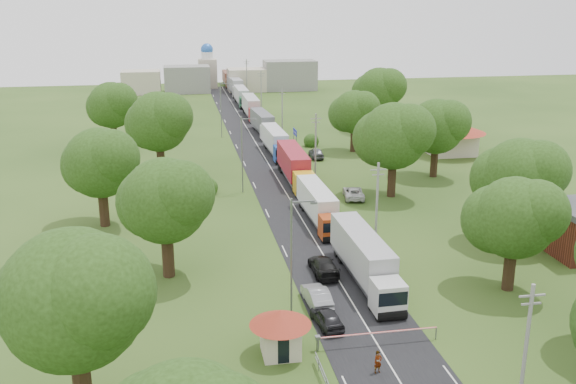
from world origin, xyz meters
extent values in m
plane|color=#2A4717|center=(0.00, 0.00, 0.00)|extent=(260.00, 260.00, 0.00)
cube|color=black|center=(0.00, 20.00, 0.00)|extent=(8.00, 200.00, 0.04)
cylinder|color=slate|center=(-4.50, -25.00, 0.55)|extent=(0.20, 0.20, 1.10)
cube|color=slate|center=(-4.50, -25.00, 1.05)|extent=(0.35, 0.35, 0.25)
cylinder|color=red|center=(0.00, -25.00, 1.00)|extent=(9.00, 0.12, 0.12)
cylinder|color=slate|center=(4.50, -25.00, 0.50)|extent=(0.10, 0.10, 1.00)
cube|color=beige|center=(-7.20, -25.00, 1.20)|extent=(2.60, 2.60, 2.40)
cone|color=maroon|center=(-7.20, -25.00, 2.90)|extent=(4.40, 4.40, 1.10)
cube|color=black|center=(-5.89, -25.00, 1.40)|extent=(0.02, 1.20, 0.90)
cube|color=black|center=(-7.20, -26.31, 1.00)|extent=(0.80, 0.02, 1.90)
cylinder|color=slate|center=(5.20, 33.80, 2.00)|extent=(0.12, 0.12, 4.00)
cylinder|color=slate|center=(5.20, 36.20, 2.00)|extent=(0.12, 0.12, 4.00)
cube|color=#161B98|center=(5.20, 35.00, 3.60)|extent=(0.06, 3.00, 1.00)
cube|color=silver|center=(5.20, 35.00, 3.60)|extent=(0.07, 3.10, 0.06)
cylinder|color=gray|center=(5.50, -35.00, 4.50)|extent=(0.24, 0.24, 9.00)
cube|color=gray|center=(5.50, -35.00, 8.30)|extent=(1.60, 0.10, 0.10)
cube|color=gray|center=(5.50, -35.00, 7.80)|extent=(1.20, 0.10, 0.10)
cylinder|color=gray|center=(5.50, -7.00, 4.50)|extent=(0.24, 0.24, 9.00)
cube|color=gray|center=(5.50, -7.00, 8.30)|extent=(1.60, 0.10, 0.10)
cube|color=gray|center=(5.50, -7.00, 7.80)|extent=(1.20, 0.10, 0.10)
cylinder|color=gray|center=(5.50, 21.00, 4.50)|extent=(0.24, 0.24, 9.00)
cube|color=gray|center=(5.50, 21.00, 8.30)|extent=(1.60, 0.10, 0.10)
cube|color=gray|center=(5.50, 21.00, 7.80)|extent=(1.20, 0.10, 0.10)
cylinder|color=gray|center=(5.50, 49.00, 4.50)|extent=(0.24, 0.24, 9.00)
cube|color=gray|center=(5.50, 49.00, 8.30)|extent=(1.60, 0.10, 0.10)
cube|color=gray|center=(5.50, 49.00, 7.80)|extent=(1.20, 0.10, 0.10)
cylinder|color=gray|center=(5.50, 77.00, 4.50)|extent=(0.24, 0.24, 9.00)
cube|color=gray|center=(5.50, 77.00, 8.30)|extent=(1.60, 0.10, 0.10)
cube|color=gray|center=(5.50, 77.00, 7.80)|extent=(1.20, 0.10, 0.10)
cylinder|color=gray|center=(5.50, 105.00, 4.50)|extent=(0.24, 0.24, 9.00)
cube|color=gray|center=(5.50, 105.00, 8.30)|extent=(1.60, 0.10, 0.10)
cube|color=gray|center=(5.50, 105.00, 7.80)|extent=(1.20, 0.10, 0.10)
cylinder|color=slate|center=(-5.50, -20.00, 5.00)|extent=(0.16, 0.16, 10.00)
cube|color=slate|center=(-4.60, -20.00, 9.70)|extent=(1.80, 0.10, 0.10)
cube|color=slate|center=(-3.80, -20.00, 9.55)|extent=(0.50, 0.22, 0.15)
cylinder|color=slate|center=(-5.50, 15.00, 5.00)|extent=(0.16, 0.16, 10.00)
cube|color=slate|center=(-4.60, 15.00, 9.70)|extent=(1.80, 0.10, 0.10)
cube|color=slate|center=(-3.80, 15.00, 9.55)|extent=(0.50, 0.22, 0.15)
cylinder|color=slate|center=(-5.50, 50.00, 5.00)|extent=(0.16, 0.16, 10.00)
cube|color=slate|center=(-4.60, 50.00, 9.70)|extent=(1.80, 0.10, 0.10)
cube|color=slate|center=(-3.80, 50.00, 9.55)|extent=(0.50, 0.22, 0.15)
cylinder|color=#382616|center=(14.00, -18.00, 1.92)|extent=(1.04, 1.04, 3.85)
sphere|color=#1F380F|center=(14.00, -18.00, 6.60)|extent=(7.00, 7.00, 7.00)
sphere|color=#1F380F|center=(15.25, -19.00, 7.35)|extent=(5.50, 5.50, 5.50)
sphere|color=#1F380F|center=(13.00, -16.75, 6.10)|extent=(6.00, 6.00, 6.00)
cylinder|color=#382616|center=(20.00, -8.00, 2.10)|extent=(1.08, 1.08, 4.20)
sphere|color=#1F380F|center=(20.00, -8.00, 7.22)|extent=(7.70, 7.70, 7.70)
sphere|color=#1F380F|center=(21.38, -9.10, 8.05)|extent=(6.05, 6.05, 6.05)
sphere|color=#1F380F|center=(18.90, -6.62, 6.67)|extent=(6.60, 6.60, 6.60)
cylinder|color=#382616|center=(13.00, 10.00, 2.27)|extent=(1.12, 1.12, 4.55)
sphere|color=#1F380F|center=(13.00, 10.00, 7.85)|extent=(8.40, 8.40, 8.40)
sphere|color=#1F380F|center=(14.50, 8.80, 8.75)|extent=(6.60, 6.60, 6.60)
sphere|color=#1F380F|center=(11.80, 11.50, 7.25)|extent=(7.20, 7.20, 7.20)
cylinder|color=#382616|center=(22.00, 18.00, 2.10)|extent=(1.08, 1.08, 4.20)
sphere|color=#1F380F|center=(22.00, 18.00, 7.22)|extent=(7.70, 7.70, 7.70)
sphere|color=#1F380F|center=(23.38, 16.90, 8.05)|extent=(6.05, 6.05, 6.05)
sphere|color=#1F380F|center=(20.90, 19.38, 6.67)|extent=(6.60, 6.60, 6.60)
cylinder|color=#382616|center=(15.00, 35.00, 1.92)|extent=(1.04, 1.04, 3.85)
sphere|color=#1F380F|center=(15.00, 35.00, 6.60)|extent=(7.00, 7.00, 7.00)
sphere|color=#1F380F|center=(16.25, 34.00, 7.35)|extent=(5.50, 5.50, 5.50)
sphere|color=#1F380F|center=(14.00, 36.25, 6.10)|extent=(6.00, 6.00, 6.00)
cylinder|color=#382616|center=(24.00, 50.00, 2.27)|extent=(1.12, 1.12, 4.55)
sphere|color=#1F380F|center=(24.00, 50.00, 7.85)|extent=(8.40, 8.40, 8.40)
sphere|color=#1F380F|center=(25.50, 48.80, 8.75)|extent=(6.60, 6.60, 6.60)
sphere|color=#1F380F|center=(22.80, 51.50, 7.25)|extent=(7.20, 7.20, 7.20)
cylinder|color=#382616|center=(-20.00, -30.00, 2.27)|extent=(1.12, 1.12, 4.55)
sphere|color=#1F380F|center=(-20.00, -30.00, 7.85)|extent=(8.40, 8.40, 8.40)
sphere|color=#1F380F|center=(-18.50, -31.20, 8.75)|extent=(6.60, 6.60, 6.60)
sphere|color=#1F380F|center=(-21.20, -28.50, 7.25)|extent=(7.20, 7.20, 7.20)
cylinder|color=#382616|center=(-15.00, -10.00, 2.10)|extent=(1.08, 1.08, 4.20)
sphere|color=#1F380F|center=(-15.00, -10.00, 7.22)|extent=(7.70, 7.70, 7.70)
sphere|color=#1F380F|center=(-13.62, -11.10, 8.05)|extent=(6.05, 6.05, 6.05)
sphere|color=#1F380F|center=(-16.10, -8.62, 6.67)|extent=(6.60, 6.60, 6.60)
cylinder|color=#382616|center=(-22.00, 5.00, 2.10)|extent=(1.08, 1.08, 4.20)
sphere|color=#1F380F|center=(-22.00, 5.00, 7.22)|extent=(7.70, 7.70, 7.70)
sphere|color=#1F380F|center=(-20.62, 3.90, 8.05)|extent=(6.05, 6.05, 6.05)
sphere|color=#1F380F|center=(-23.10, 6.38, 6.67)|extent=(6.60, 6.60, 6.60)
cylinder|color=#382616|center=(-16.00, 25.00, 2.27)|extent=(1.12, 1.12, 4.55)
sphere|color=#1F380F|center=(-16.00, 25.00, 7.85)|extent=(8.40, 8.40, 8.40)
sphere|color=#1F380F|center=(-14.50, 23.80, 8.75)|extent=(6.60, 6.60, 6.60)
sphere|color=#1F380F|center=(-17.20, 26.50, 7.25)|extent=(7.20, 7.20, 7.20)
cylinder|color=#382616|center=(-24.00, 45.00, 2.10)|extent=(1.08, 1.08, 4.20)
sphere|color=#1F380F|center=(-24.00, 45.00, 7.22)|extent=(7.70, 7.70, 7.70)
sphere|color=#1F380F|center=(-22.62, 43.90, 8.05)|extent=(6.05, 6.05, 6.05)
sphere|color=#1F380F|center=(-25.10, 46.38, 6.67)|extent=(6.60, 6.60, 6.60)
cube|color=beige|center=(30.00, 30.00, 2.00)|extent=(7.00, 5.00, 4.00)
cone|color=maroon|center=(30.00, 30.00, 4.90)|extent=(10.08, 10.08, 1.80)
cube|color=gray|center=(-10.00, 110.00, 3.50)|extent=(12.00, 8.00, 7.00)
cube|color=beige|center=(6.00, 110.00, 3.00)|extent=(10.00, 8.00, 6.00)
cube|color=gray|center=(18.00, 110.00, 4.00)|extent=(14.00, 8.00, 8.00)
cube|color=beige|center=(-22.00, 110.00, 3.00)|extent=(10.00, 8.00, 6.00)
cube|color=beige|center=(-4.00, 118.00, 4.00)|extent=(5.00, 5.00, 8.00)
cylinder|color=silver|center=(-4.00, 118.00, 9.00)|extent=(3.20, 3.20, 2.00)
sphere|color=#2659B2|center=(-4.00, 118.00, 10.60)|extent=(3.40, 3.40, 3.40)
cube|color=silver|center=(2.19, -20.63, 1.59)|extent=(2.51, 2.51, 2.57)
cube|color=black|center=(2.19, -21.88, 1.95)|extent=(2.37, 0.06, 1.13)
cube|color=slate|center=(2.19, -21.82, 0.57)|extent=(2.27, 0.28, 0.36)
cube|color=slate|center=(2.19, -13.43, 0.77)|extent=(2.54, 11.86, 0.31)
cube|color=#A8A7AC|center=(2.19, -13.12, 2.62)|extent=(2.76, 12.18, 3.09)
cylinder|color=black|center=(2.19, -21.56, 0.51)|extent=(2.42, 1.03, 1.03)
cylinder|color=black|center=(2.19, -19.71, 0.51)|extent=(2.42, 1.03, 1.03)
cylinder|color=black|center=(2.19, -9.83, 0.51)|extent=(2.42, 1.03, 1.03)
cylinder|color=black|center=(2.19, -8.29, 0.51)|extent=(2.42, 1.03, 1.03)
cube|color=#A93A13|center=(1.67, -3.70, 1.45)|extent=(2.28, 2.28, 2.34)
cube|color=black|center=(1.67, -4.83, 1.78)|extent=(2.15, 0.05, 1.03)
cube|color=slate|center=(1.67, -4.78, 0.51)|extent=(2.06, 0.28, 0.33)
cube|color=slate|center=(1.67, 2.84, 0.70)|extent=(2.32, 10.78, 0.28)
cube|color=silver|center=(1.67, 3.12, 2.38)|extent=(2.51, 11.06, 2.80)
cylinder|color=black|center=(1.67, -4.54, 0.47)|extent=(2.20, 0.93, 0.93)
cylinder|color=black|center=(1.67, -2.86, 0.47)|extent=(2.20, 0.93, 0.93)
cylinder|color=black|center=(1.67, 6.11, 0.47)|extent=(2.20, 0.93, 0.93)
cylinder|color=black|center=(1.67, 7.51, 0.47)|extent=(2.20, 0.93, 0.93)
cube|color=yellow|center=(2.10, 12.26, 1.66)|extent=(2.61, 2.61, 2.67)
cube|color=black|center=(2.10, 10.97, 2.03)|extent=(2.46, 0.06, 1.18)
cube|color=slate|center=(2.10, 11.03, 0.59)|extent=(2.36, 0.29, 0.37)
cube|color=slate|center=(2.10, 19.74, 0.80)|extent=(2.66, 12.33, 0.32)
cube|color=maroon|center=(2.10, 20.07, 2.73)|extent=(2.88, 12.66, 3.21)
cylinder|color=black|center=(2.10, 11.30, 0.53)|extent=(2.51, 1.07, 1.07)
cylinder|color=black|center=(2.10, 13.22, 0.53)|extent=(2.51, 1.07, 1.07)
cylinder|color=black|center=(2.10, 23.49, 0.53)|extent=(2.51, 1.07, 1.07)
cylinder|color=black|center=(2.10, 25.09, 0.53)|extent=(2.51, 1.07, 1.07)
cube|color=#1B46A2|center=(2.09, 29.24, 1.52)|extent=(2.41, 2.41, 2.45)
cube|color=black|center=(2.09, 28.06, 1.86)|extent=(2.25, 0.08, 1.08)
cube|color=slate|center=(2.09, 28.11, 0.54)|extent=(2.16, 0.31, 0.34)
cube|color=slate|center=(2.09, 36.09, 0.73)|extent=(2.54, 11.31, 0.29)
cube|color=silver|center=(2.09, 36.38, 2.50)|extent=(2.75, 11.61, 2.94)
cylinder|color=black|center=(2.09, 28.36, 0.49)|extent=(2.30, 0.98, 0.98)
cylinder|color=black|center=(2.09, 30.12, 0.49)|extent=(2.30, 0.98, 0.98)
cylinder|color=black|center=(2.09, 39.52, 0.49)|extent=(2.30, 0.98, 0.98)
cylinder|color=black|center=(2.09, 40.98, 0.49)|extent=(2.30, 0.98, 0.98)
cube|color=silver|center=(2.30, 45.86, 1.50)|extent=(2.46, 2.46, 2.41)
cube|color=black|center=(2.30, 44.69, 1.83)|extent=(2.22, 0.16, 1.06)
cube|color=slate|center=(2.30, 44.75, 0.53)|extent=(2.13, 0.39, 0.34)
cube|color=slate|center=(2.30, 52.62, 0.72)|extent=(2.93, 11.22, 0.29)
cube|color=#5B5D62|center=(2.30, 52.91, 2.46)|extent=(3.14, 11.52, 2.90)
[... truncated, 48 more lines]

